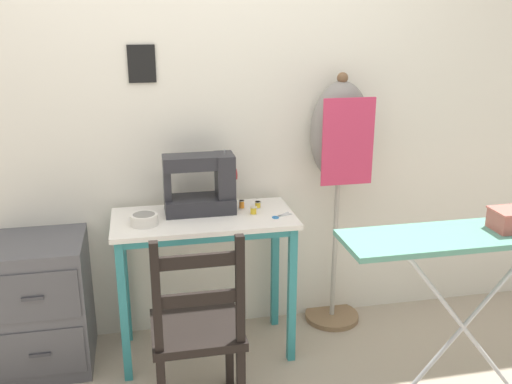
# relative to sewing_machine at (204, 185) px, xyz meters

# --- Properties ---
(ground_plane) EXTENTS (14.00, 14.00, 0.00)m
(ground_plane) POSITION_rel_sewing_machine_xyz_m (-0.01, -0.30, -0.92)
(ground_plane) COLOR tan
(wall_back) EXTENTS (10.00, 0.06, 2.55)m
(wall_back) POSITION_rel_sewing_machine_xyz_m (-0.01, 0.22, 0.36)
(wall_back) COLOR silver
(wall_back) RESTS_ON ground_plane
(sewing_table) EXTENTS (0.93, 0.45, 0.78)m
(sewing_table) POSITION_rel_sewing_machine_xyz_m (-0.01, -0.09, -0.27)
(sewing_table) COLOR silver
(sewing_table) RESTS_ON ground_plane
(sewing_machine) EXTENTS (0.38, 0.19, 0.33)m
(sewing_machine) POSITION_rel_sewing_machine_xyz_m (0.00, 0.00, 0.00)
(sewing_machine) COLOR #28282D
(sewing_machine) RESTS_ON sewing_table
(fabric_bowl) EXTENTS (0.13, 0.13, 0.05)m
(fabric_bowl) POSITION_rel_sewing_machine_xyz_m (-0.31, -0.13, -0.11)
(fabric_bowl) COLOR silver
(fabric_bowl) RESTS_ON sewing_table
(scissors) EXTENTS (0.11, 0.08, 0.01)m
(scissors) POSITION_rel_sewing_machine_xyz_m (0.36, -0.16, -0.14)
(scissors) COLOR silver
(scissors) RESTS_ON sewing_table
(thread_spool_near_machine) EXTENTS (0.03, 0.03, 0.04)m
(thread_spool_near_machine) POSITION_rel_sewing_machine_xyz_m (0.20, 0.01, -0.12)
(thread_spool_near_machine) COLOR orange
(thread_spool_near_machine) RESTS_ON sewing_table
(thread_spool_mid_table) EXTENTS (0.04, 0.04, 0.04)m
(thread_spool_mid_table) POSITION_rel_sewing_machine_xyz_m (0.24, -0.09, -0.12)
(thread_spool_mid_table) COLOR yellow
(thread_spool_mid_table) RESTS_ON sewing_table
(thread_spool_far_edge) EXTENTS (0.04, 0.04, 0.03)m
(thread_spool_far_edge) POSITION_rel_sewing_machine_xyz_m (0.29, 0.00, -0.13)
(thread_spool_far_edge) COLOR yellow
(thread_spool_far_edge) RESTS_ON sewing_table
(wooden_chair) EXTENTS (0.40, 0.38, 0.92)m
(wooden_chair) POSITION_rel_sewing_machine_xyz_m (-0.11, -0.60, -0.49)
(wooden_chair) COLOR black
(wooden_chair) RESTS_ON ground_plane
(filing_cabinet) EXTENTS (0.46, 0.47, 0.69)m
(filing_cabinet) POSITION_rel_sewing_machine_xyz_m (-0.84, -0.03, -0.57)
(filing_cabinet) COLOR #4C4C51
(filing_cabinet) RESTS_ON ground_plane
(dress_form) EXTENTS (0.33, 0.32, 1.47)m
(dress_form) POSITION_rel_sewing_machine_xyz_m (0.76, 0.09, 0.15)
(dress_form) COLOR #846647
(dress_form) RESTS_ON ground_plane
(ironing_board) EXTENTS (1.15, 0.31, 0.89)m
(ironing_board) POSITION_rel_sewing_machine_xyz_m (1.05, -0.80, -0.09)
(ironing_board) COLOR #518E7A
(ironing_board) RESTS_ON ground_plane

